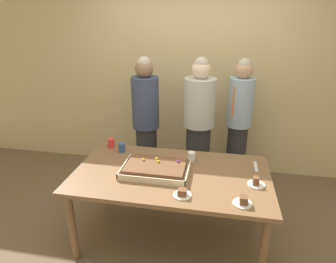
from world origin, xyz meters
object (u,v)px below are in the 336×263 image
sheet_cake (156,168)px  person_striped_tie_right (239,123)px  party_table (171,180)px  plated_slice_near_right (256,183)px  drink_cup_nearest (191,157)px  person_serving_front (146,121)px  plated_slice_far_left (243,202)px  plated_slice_near_left (182,194)px  person_green_shirt_behind (199,127)px  cake_server_utensil (256,167)px  drink_cup_far_end (111,143)px  drink_cup_middle (122,147)px

sheet_cake → person_striped_tie_right: bearing=55.4°
party_table → plated_slice_near_right: (0.75, -0.07, 0.10)m
drink_cup_nearest → person_serving_front: person_serving_front is taller
plated_slice_far_left → sheet_cake: bearing=155.4°
sheet_cake → plated_slice_near_left: size_ratio=4.09×
drink_cup_nearest → person_green_shirt_behind: 0.65m
cake_server_utensil → person_striped_tie_right: 0.89m
sheet_cake → person_serving_front: (-0.35, 0.98, 0.08)m
plated_slice_far_left → person_serving_front: bearing=130.0°
plated_slice_far_left → person_striped_tie_right: bearing=89.4°
drink_cup_nearest → drink_cup_far_end: size_ratio=1.00×
drink_cup_middle → cake_server_utensil: 1.38m
person_green_shirt_behind → person_striped_tie_right: bearing=134.5°
party_table → plated_slice_far_left: 0.73m
drink_cup_middle → cake_server_utensil: size_ratio=0.50×
sheet_cake → plated_slice_near_right: sheet_cake is taller
plated_slice_near_left → person_serving_front: 1.47m
plated_slice_near_right → drink_cup_far_end: 1.58m
plated_slice_near_left → plated_slice_far_left: 0.48m
drink_cup_nearest → cake_server_utensil: 0.63m
plated_slice_near_right → person_striped_tie_right: 1.21m
drink_cup_far_end → person_serving_front: 0.60m
plated_slice_far_left → drink_cup_far_end: drink_cup_far_end is taller
party_table → plated_slice_far_left: bearing=-30.1°
drink_cup_middle → person_striped_tie_right: person_striped_tie_right is taller
cake_server_utensil → drink_cup_nearest: bearing=179.8°
plated_slice_far_left → cake_server_utensil: plated_slice_far_left is taller
drink_cup_far_end → plated_slice_near_left: bearing=-40.6°
plated_slice_near_left → drink_cup_middle: (-0.75, 0.68, 0.03)m
drink_cup_far_end → drink_cup_nearest: bearing=-10.5°
plated_slice_near_right → person_serving_front: 1.62m
drink_cup_nearest → party_table: bearing=-121.4°
plated_slice_near_left → party_table: bearing=114.0°
person_serving_front → person_striped_tie_right: person_serving_front is taller
plated_slice_far_left → drink_cup_nearest: drink_cup_nearest is taller
drink_cup_middle → plated_slice_far_left: bearing=-29.9°
sheet_cake → person_serving_front: size_ratio=0.37×
cake_server_utensil → person_green_shirt_behind: person_green_shirt_behind is taller
plated_slice_near_right → person_serving_front: (-1.25, 1.04, 0.10)m
plated_slice_far_left → cake_server_utensil: bearing=76.1°
person_serving_front → plated_slice_near_right: bearing=30.6°
plated_slice_near_left → plated_slice_near_right: size_ratio=1.00×
drink_cup_middle → person_striped_tie_right: 1.47m
party_table → drink_cup_middle: size_ratio=18.06×
drink_cup_nearest → drink_cup_middle: 0.76m
person_serving_front → drink_cup_far_end: bearing=-44.8°
plated_slice_near_left → cake_server_utensil: bearing=43.6°
plated_slice_near_right → drink_cup_far_end: bearing=161.7°
drink_cup_middle → person_striped_tie_right: (1.24, 0.80, 0.07)m
party_table → sheet_cake: size_ratio=2.94×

